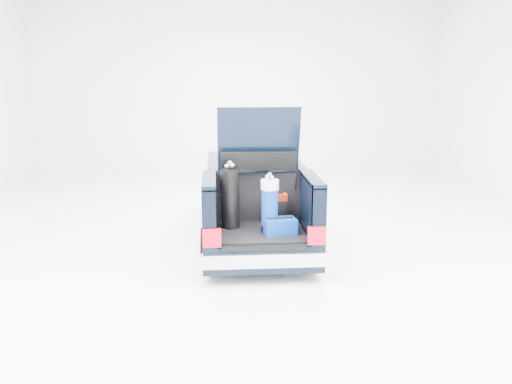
{
  "coord_description": "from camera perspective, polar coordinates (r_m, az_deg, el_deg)",
  "views": [
    {
      "loc": [
        -0.66,
        -9.39,
        3.02
      ],
      "look_at": [
        0.0,
        -0.5,
        0.99
      ],
      "focal_mm": 38.0,
      "sensor_mm": 36.0,
      "label": 1
    }
  ],
  "objects": [
    {
      "name": "car",
      "position": [
        9.8,
        -0.26,
        -1.02
      ],
      "size": [
        1.87,
        4.65,
        2.47
      ],
      "color": "black",
      "rests_on": "ground"
    },
    {
      "name": "blue_golf_bag",
      "position": [
        8.16,
        1.45,
        -1.41
      ],
      "size": [
        0.34,
        0.34,
        0.91
      ],
      "rotation": [
        0.0,
        0.0,
        0.31
      ],
      "color": "black",
      "rests_on": "car"
    },
    {
      "name": "red_suitcase",
      "position": [
        8.63,
        2.2,
        -1.76
      ],
      "size": [
        0.32,
        0.21,
        0.52
      ],
      "rotation": [
        0.0,
        0.0,
        0.03
      ],
      "color": "maroon",
      "rests_on": "car"
    },
    {
      "name": "black_golf_bag",
      "position": [
        8.36,
        -2.73,
        -0.66
      ],
      "size": [
        0.39,
        0.41,
        1.03
      ],
      "rotation": [
        0.0,
        0.0,
        -0.43
      ],
      "color": "black",
      "rests_on": "car"
    },
    {
      "name": "blue_duffel",
      "position": [
        8.15,
        2.51,
        -3.58
      ],
      "size": [
        0.52,
        0.39,
        0.25
      ],
      "rotation": [
        0.0,
        0.0,
        0.16
      ],
      "color": "navy",
      "rests_on": "car"
    },
    {
      "name": "ground",
      "position": [
        9.88,
        -0.22,
        -4.96
      ],
      "size": [
        14.0,
        14.0,
        0.0
      ],
      "primitive_type": "plane",
      "color": "white",
      "rests_on": "ground"
    }
  ]
}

